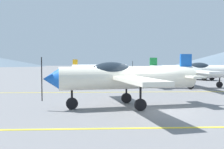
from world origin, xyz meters
name	(u,v)px	position (x,y,z in m)	size (l,w,h in m)	color
ground_plane	(152,110)	(0.00, 0.00, 0.00)	(400.00, 400.00, 0.00)	slate
apron_line_near	(172,128)	(0.00, -3.22, 0.01)	(80.00, 0.16, 0.01)	yellow
apron_line_far	(133,92)	(0.00, 7.01, 0.01)	(80.00, 0.16, 0.01)	yellow
airplane_near	(123,77)	(-1.30, 0.75, 1.50)	(7.81, 8.92, 2.67)	silver
airplane_mid	(192,71)	(5.61, 9.82, 1.50)	(7.68, 8.87, 2.67)	white
airplane_far	(102,69)	(-2.28, 19.22, 1.50)	(7.81, 8.90, 2.67)	white
car_sedan	(198,73)	(10.46, 20.34, 0.84)	(3.94, 4.55, 1.62)	black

